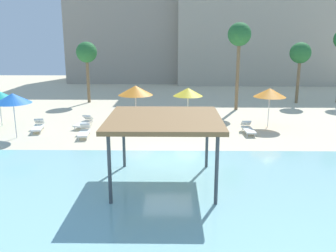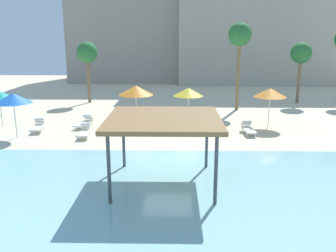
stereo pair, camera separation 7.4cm
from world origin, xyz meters
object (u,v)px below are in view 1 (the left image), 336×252
beach_umbrella_orange_0 (136,90)px  shade_pavilion (164,121)px  lounge_chair_2 (248,128)px  lounge_chair_3 (84,122)px  lounge_chair_5 (84,131)px  palm_tree_2 (87,53)px  beach_umbrella_blue_1 (13,98)px  lounge_chair_0 (38,126)px  beach_umbrella_yellow_3 (188,92)px  beach_umbrella_orange_5 (270,93)px  palm_tree_0 (300,54)px  palm_tree_3 (239,37)px

beach_umbrella_orange_0 → shade_pavilion: bearing=-78.0°
shade_pavilion → lounge_chair_2: bearing=57.9°
lounge_chair_2 → lounge_chair_3: (-10.99, 1.52, 0.00)m
lounge_chair_5 → palm_tree_2: bearing=-174.6°
beach_umbrella_orange_0 → beach_umbrella_blue_1: beach_umbrella_blue_1 is taller
lounge_chair_0 → lounge_chair_2: bearing=77.5°
beach_umbrella_yellow_3 → lounge_chair_0: bearing=-170.9°
beach_umbrella_orange_5 → beach_umbrella_yellow_3: bearing=177.1°
palm_tree_2 → beach_umbrella_blue_1: bearing=-98.0°
shade_pavilion → beach_umbrella_yellow_3: bearing=82.3°
beach_umbrella_yellow_3 → palm_tree_2: (-8.96, 8.93, 2.17)m
beach_umbrella_blue_1 → palm_tree_2: size_ratio=0.50×
beach_umbrella_blue_1 → shade_pavilion: bearing=-36.9°
palm_tree_0 → lounge_chair_5: bearing=-145.3°
palm_tree_0 → palm_tree_3: 7.13m
beach_umbrella_blue_1 → lounge_chair_5: beach_umbrella_blue_1 is taller
beach_umbrella_yellow_3 → lounge_chair_5: size_ratio=1.37×
palm_tree_0 → lounge_chair_0: bearing=-152.8°
beach_umbrella_orange_0 → lounge_chair_2: beach_umbrella_orange_0 is taller
lounge_chair_5 → palm_tree_3: 15.02m
beach_umbrella_orange_5 → palm_tree_0: palm_tree_0 is taller
lounge_chair_5 → lounge_chair_2: bearing=89.0°
beach_umbrella_orange_5 → palm_tree_0: (4.98, 9.19, 2.11)m
shade_pavilion → beach_umbrella_blue_1: size_ratio=1.66×
lounge_chair_0 → shade_pavilion: bearing=33.8°
beach_umbrella_blue_1 → lounge_chair_3: size_ratio=1.40×
beach_umbrella_yellow_3 → palm_tree_3: palm_tree_3 is taller
palm_tree_3 → lounge_chair_0: bearing=-153.0°
palm_tree_3 → lounge_chair_3: bearing=-151.8°
lounge_chair_3 → palm_tree_2: bearing=-154.3°
beach_umbrella_orange_0 → lounge_chair_0: (-6.30, -1.95, -2.10)m
beach_umbrella_blue_1 → lounge_chair_2: beach_umbrella_blue_1 is taller
beach_umbrella_orange_5 → lounge_chair_0: beach_umbrella_orange_5 is taller
beach_umbrella_yellow_3 → lounge_chair_0: size_ratio=1.35×
lounge_chair_0 → lounge_chair_5: 3.63m
beach_umbrella_blue_1 → palm_tree_3: size_ratio=0.39×
lounge_chair_0 → palm_tree_0: palm_tree_0 is taller
palm_tree_0 → palm_tree_2: size_ratio=0.99×
lounge_chair_5 → lounge_chair_0: bearing=-117.3°
beach_umbrella_orange_0 → beach_umbrella_yellow_3: (3.65, -0.36, -0.05)m
palm_tree_3 → lounge_chair_2: bearing=-93.9°
lounge_chair_0 → palm_tree_0: bearing=106.4°
lounge_chair_0 → lounge_chair_2: (13.76, -0.41, 0.00)m
beach_umbrella_orange_0 → palm_tree_2: size_ratio=0.49×
beach_umbrella_blue_1 → beach_umbrella_orange_5: (16.22, 3.02, -0.09)m
palm_tree_0 → beach_umbrella_yellow_3: bearing=-139.7°
beach_umbrella_orange_5 → shade_pavilion: bearing=-124.7°
shade_pavilion → lounge_chair_3: 11.64m
shade_pavilion → palm_tree_2: size_ratio=0.82×
beach_umbrella_orange_0 → beach_umbrella_blue_1: bearing=-152.5°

